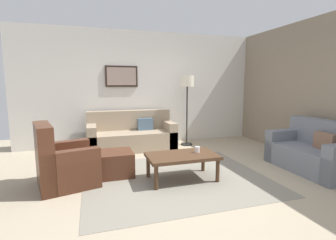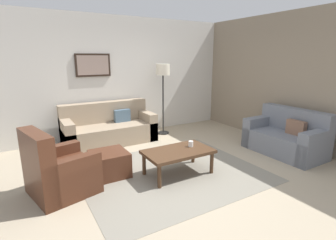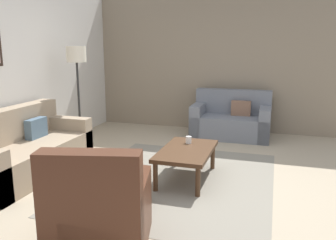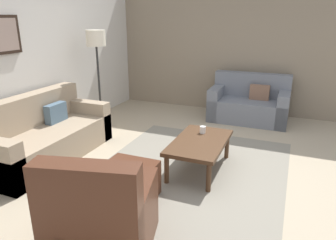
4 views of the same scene
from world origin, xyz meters
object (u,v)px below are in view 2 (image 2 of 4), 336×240
Objects in this scene: coffee_table at (178,153)px; lamp_standing at (163,77)px; armchair_leather at (57,174)px; ottoman at (109,164)px; framed_artwork at (93,65)px; cup at (191,144)px; couch_loveseat at (287,138)px; couch_main at (108,129)px.

coffee_table is 0.64× the size of lamp_standing.
armchair_leather reaches higher than coffee_table.
framed_artwork reaches higher than ottoman.
framed_artwork reaches higher than armchair_leather.
framed_artwork is (-1.52, 0.48, 0.29)m from lamp_standing.
coffee_table reaches higher than ottoman.
framed_artwork is (-0.88, 2.56, 1.24)m from cup.
couch_main is at bearing 139.02° from couch_loveseat.
coffee_table is at bearing -77.02° from framed_artwork.
cup is 0.12× the size of framed_artwork.
armchair_leather is (-1.33, -1.89, 0.01)m from couch_main.
framed_artwork reaches higher than couch_loveseat.
framed_artwork reaches higher than coffee_table.
framed_artwork reaches higher than lamp_standing.
armchair_leather is at bearing -125.17° from couch_main.
couch_main reaches higher than cup.
lamp_standing is 1.62m from framed_artwork.
framed_artwork is (-0.14, 0.40, 1.40)m from couch_main.
couch_main is at bearing 176.63° from lamp_standing.
ottoman is (-0.53, -1.68, -0.10)m from couch_main.
cup is at bearing -7.44° from armchair_leather.
coffee_table is 2.99m from framed_artwork.
ottoman is 2.76m from lamp_standing.
armchair_leather is 1.26× the size of framed_artwork.
lamp_standing reaches higher than cup.
coffee_table is at bearing -9.93° from armchair_leather.
couch_main is 20.73× the size of cup.
couch_main is at bearing 54.83° from armchair_leather.
cup is (0.74, -2.16, 0.16)m from couch_main.
armchair_leather is 2.09m from cup.
lamp_standing is at bearing 121.71° from couch_loveseat.
couch_loveseat is 2.58× the size of ottoman.
ottoman is at bearing 166.73° from couch_loveseat.
ottoman is 1.37m from cup.
ottoman is 5.87× the size of cup.
couch_main is 1.16× the size of lamp_standing.
lamp_standing reaches higher than couch_loveseat.
couch_loveseat is at bearing -13.27° from ottoman.
lamp_standing is (-1.48, 2.40, 1.11)m from couch_loveseat.
couch_main is 2.25m from coffee_table.
couch_loveseat is at bearing -8.74° from cup.
couch_loveseat is 15.16× the size of cup.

